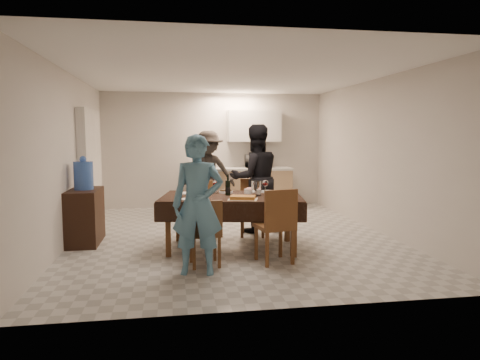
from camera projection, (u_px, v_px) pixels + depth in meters
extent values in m
cube|color=#B9B8B4|center=(232.00, 236.00, 7.00)|extent=(5.00, 6.00, 0.02)
cube|color=white|center=(232.00, 74.00, 6.73)|extent=(5.00, 6.00, 0.02)
cube|color=beige|center=(214.00, 150.00, 9.81)|extent=(5.00, 0.02, 2.60)
cube|color=beige|center=(277.00, 173.00, 3.92)|extent=(5.00, 0.02, 2.60)
cube|color=beige|center=(69.00, 158.00, 6.48)|extent=(0.02, 6.00, 2.60)
cube|color=beige|center=(378.00, 156.00, 7.26)|extent=(0.02, 6.00, 2.60)
cube|color=silver|center=(90.00, 168.00, 7.70)|extent=(0.15, 1.40, 2.10)
cube|color=tan|center=(242.00, 189.00, 9.69)|extent=(2.20, 0.60, 0.86)
cube|color=#BBBBB6|center=(242.00, 169.00, 9.64)|extent=(2.24, 0.64, 0.05)
cube|color=silver|center=(254.00, 126.00, 9.72)|extent=(1.20, 0.34, 0.70)
cube|color=black|center=(232.00, 197.00, 6.16)|extent=(2.16, 1.48, 0.04)
cube|color=brown|center=(232.00, 224.00, 6.20)|extent=(0.07, 0.07, 0.74)
cube|color=brown|center=(205.00, 233.00, 5.39)|extent=(0.42, 0.42, 0.05)
cube|color=brown|center=(206.00, 218.00, 5.19)|extent=(0.39, 0.07, 0.42)
cube|color=brown|center=(274.00, 226.00, 5.52)|extent=(0.52, 0.52, 0.05)
cube|color=brown|center=(278.00, 209.00, 5.30)|extent=(0.44, 0.13, 0.47)
cube|color=brown|center=(198.00, 210.00, 6.86)|extent=(0.52, 0.52, 0.05)
cube|color=brown|center=(198.00, 197.00, 6.65)|extent=(0.41, 0.16, 0.45)
cube|color=brown|center=(253.00, 209.00, 7.00)|extent=(0.49, 0.49, 0.05)
cube|color=brown|center=(255.00, 195.00, 6.79)|extent=(0.42, 0.12, 0.45)
cube|color=black|center=(85.00, 216.00, 6.51)|extent=(0.45, 0.89, 0.83)
cylinder|color=#4271D3|center=(84.00, 175.00, 6.44)|extent=(0.28, 0.28, 0.43)
cylinder|color=white|center=(256.00, 188.00, 6.15)|extent=(0.14, 0.14, 0.22)
cube|color=#A96B31|center=(243.00, 198.00, 5.80)|extent=(0.45, 0.39, 0.05)
cylinder|color=white|center=(250.00, 191.00, 6.38)|extent=(0.18, 0.18, 0.07)
cylinder|color=white|center=(226.00, 192.00, 6.42)|extent=(0.19, 0.19, 0.03)
cylinder|color=white|center=(191.00, 199.00, 5.77)|extent=(0.26, 0.26, 0.01)
cylinder|color=white|center=(277.00, 197.00, 5.95)|extent=(0.25, 0.25, 0.01)
cylinder|color=white|center=(189.00, 193.00, 6.36)|extent=(0.28, 0.28, 0.02)
cylinder|color=white|center=(268.00, 192.00, 6.54)|extent=(0.28, 0.28, 0.02)
imported|color=silver|center=(258.00, 161.00, 9.68)|extent=(0.54, 0.37, 0.30)
imported|color=#5588A7|center=(198.00, 205.00, 5.03)|extent=(0.66, 0.48, 1.66)
imported|color=black|center=(255.00, 178.00, 7.26)|extent=(0.98, 0.81, 1.83)
imported|color=black|center=(208.00, 172.00, 9.07)|extent=(1.12, 0.65, 1.74)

